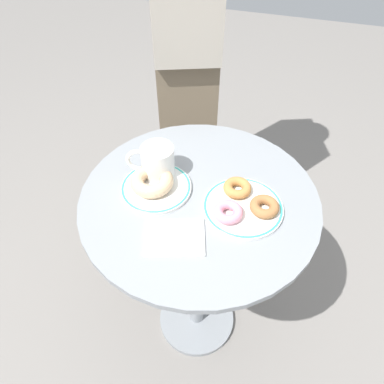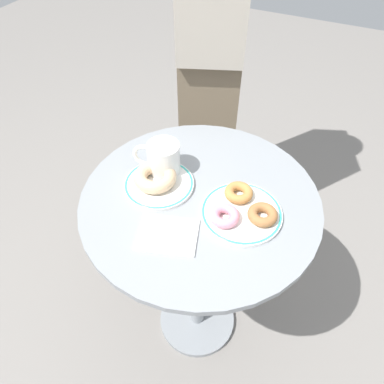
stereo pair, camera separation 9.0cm
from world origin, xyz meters
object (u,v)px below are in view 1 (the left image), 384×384
at_px(cafe_table, 198,246).
at_px(donut_glazed, 152,181).
at_px(donut_cinnamon, 264,207).
at_px(person_figure, 185,57).
at_px(plate_right, 243,207).
at_px(coffee_mug, 157,162).
at_px(paper_napkin, 175,237).
at_px(donut_pink_frosted, 228,212).
at_px(donut_old_fashioned, 237,188).
at_px(plate_left, 156,187).

bearing_deg(cafe_table, donut_glazed, -175.04).
xyz_separation_m(donut_cinnamon, person_figure, (-0.40, 0.61, 0.05)).
height_order(cafe_table, donut_cinnamon, donut_cinnamon).
distance_m(plate_right, donut_glazed, 0.25).
relative_size(donut_glazed, coffee_mug, 0.88).
bearing_deg(paper_napkin, donut_glazed, 128.53).
distance_m(donut_cinnamon, coffee_mug, 0.31).
relative_size(cafe_table, donut_pink_frosted, 10.45).
bearing_deg(donut_pink_frosted, donut_old_fashioned, 86.91).
xyz_separation_m(donut_glazed, coffee_mug, (-0.01, 0.05, 0.02)).
bearing_deg(person_figure, donut_cinnamon, -56.70).
height_order(cafe_table, donut_old_fashioned, donut_old_fashioned).
relative_size(donut_pink_frosted, person_figure, 0.04).
height_order(paper_napkin, person_figure, person_figure).
relative_size(cafe_table, plate_left, 4.07).
distance_m(donut_glazed, person_figure, 0.62).
xyz_separation_m(donut_cinnamon, donut_pink_frosted, (-0.08, -0.04, 0.00)).
distance_m(cafe_table, donut_glazed, 0.29).
relative_size(donut_glazed, person_figure, 0.07).
xyz_separation_m(coffee_mug, person_figure, (-0.10, 0.56, 0.02)).
height_order(donut_glazed, donut_cinnamon, donut_glazed).
relative_size(donut_old_fashioned, paper_napkin, 0.52).
height_order(plate_left, donut_old_fashioned, donut_old_fashioned).
bearing_deg(donut_glazed, coffee_mug, 95.98).
xyz_separation_m(cafe_table, person_figure, (-0.23, 0.60, 0.30)).
bearing_deg(paper_napkin, plate_left, 125.64).
xyz_separation_m(cafe_table, coffee_mug, (-0.13, 0.04, 0.28)).
height_order(coffee_mug, person_figure, person_figure).
bearing_deg(person_figure, cafe_table, -69.12).
bearing_deg(coffee_mug, paper_napkin, -59.05).
bearing_deg(donut_pink_frosted, person_figure, 115.92).
bearing_deg(person_figure, donut_pink_frosted, -64.08).
xyz_separation_m(donut_glazed, donut_pink_frosted, (0.22, -0.04, -0.01)).
xyz_separation_m(donut_glazed, donut_old_fashioned, (0.22, 0.05, -0.01)).
xyz_separation_m(plate_left, donut_pink_frosted, (0.21, -0.04, 0.02)).
xyz_separation_m(plate_right, paper_napkin, (-0.14, -0.14, -0.00)).
xyz_separation_m(donut_old_fashioned, donut_pink_frosted, (-0.00, -0.09, 0.00)).
relative_size(plate_left, donut_glazed, 1.64).
bearing_deg(coffee_mug, person_figure, 99.70).
height_order(plate_left, donut_pink_frosted, donut_pink_frosted).
height_order(donut_cinnamon, paper_napkin, donut_cinnamon).
distance_m(plate_left, donut_glazed, 0.03).
height_order(donut_cinnamon, coffee_mug, coffee_mug).
bearing_deg(plate_right, cafe_table, 175.25).
bearing_deg(coffee_mug, donut_cinnamon, -9.64).
bearing_deg(coffee_mug, plate_left, -73.93).
xyz_separation_m(plate_left, donut_old_fashioned, (0.21, 0.04, 0.02)).
bearing_deg(plate_left, person_figure, 100.26).
bearing_deg(cafe_table, donut_old_fashioned, 20.97).
bearing_deg(plate_left, plate_right, -0.20).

